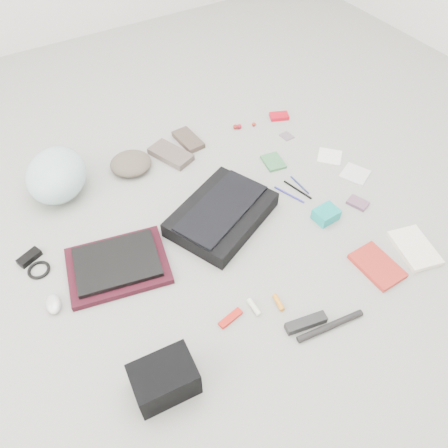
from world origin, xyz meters
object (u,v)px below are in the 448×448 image
accordion_wallet (326,214)px  laptop (117,262)px  messenger_bag (222,214)px  bike_helmet (56,175)px  camera_bag (164,379)px  book_red (377,266)px

accordion_wallet → laptop: bearing=162.6°
messenger_bag → accordion_wallet: messenger_bag is taller
bike_helmet → camera_bag: (0.01, -1.06, -0.03)m
camera_bag → accordion_wallet: 0.97m
messenger_bag → bike_helmet: (-0.54, 0.53, 0.06)m
bike_helmet → accordion_wallet: 1.20m
camera_bag → accordion_wallet: (0.91, 0.31, -0.04)m
bike_helmet → book_red: bike_helmet is taller
laptop → bike_helmet: 0.55m
laptop → camera_bag: bearing=-82.9°
bike_helmet → camera_bag: size_ratio=1.64×
book_red → accordion_wallet: 0.31m
messenger_bag → accordion_wallet: (0.39, -0.22, -0.01)m
messenger_bag → laptop: messenger_bag is taller
messenger_bag → book_red: (0.40, -0.53, -0.03)m
bike_helmet → book_red: bearing=-24.1°
camera_bag → book_red: (0.92, -0.00, -0.05)m
messenger_bag → bike_helmet: bike_helmet is taller
laptop → accordion_wallet: bearing=-2.0°
messenger_bag → accordion_wallet: 0.45m
camera_bag → accordion_wallet: size_ratio=1.97×
book_red → laptop: bearing=147.7°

